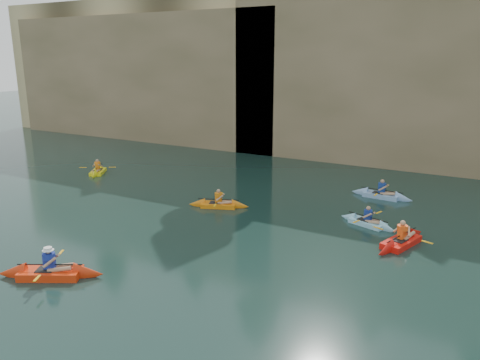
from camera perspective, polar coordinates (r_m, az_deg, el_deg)
The scene contains 12 objects.
ground at distance 12.79m, azimuth -9.17°, elevation -18.39°, with size 160.00×160.00×0.00m, color black.
cliff at distance 38.89m, azimuth 19.41°, elevation 12.69°, with size 70.00×16.00×12.00m, color tan.
cliff_slab_west at distance 40.92m, azimuth -12.23°, elevation 12.25°, with size 26.00×2.40×10.56m, color #947959.
cliff_slab_center at distance 31.27m, azimuth 20.59°, elevation 11.68°, with size 24.00×2.40×11.40m, color #947959.
sea_cave_west at distance 39.41m, azimuth -10.38°, elevation 7.46°, with size 4.50×1.00×4.00m, color black.
sea_cave_center at distance 32.54m, azimuth 9.24°, elevation 5.24°, with size 3.50×1.00×3.20m, color black.
main_kayaker at distance 16.66m, azimuth -22.09°, elevation -10.38°, with size 3.40×2.34×1.28m.
kayaker_orange at distance 22.26m, azimuth -2.63°, elevation -2.98°, with size 2.94×2.07×1.10m.
kayaker_ltblue_near at distance 20.65m, azimuth 15.27°, elevation -4.99°, with size 2.75×2.03×1.05m.
kayaker_red_far at distance 18.94m, azimuth 19.06°, elevation -7.07°, with size 2.32×3.39×1.22m.
kayaker_yellow at distance 29.82m, azimuth -16.93°, elevation 1.02°, with size 1.97×2.66×1.11m.
kayaker_ltblue_mid at distance 24.74m, azimuth 16.85°, elevation -1.75°, with size 3.16×2.34×1.19m.
Camera 1 is at (6.80, -8.27, 6.99)m, focal length 35.00 mm.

